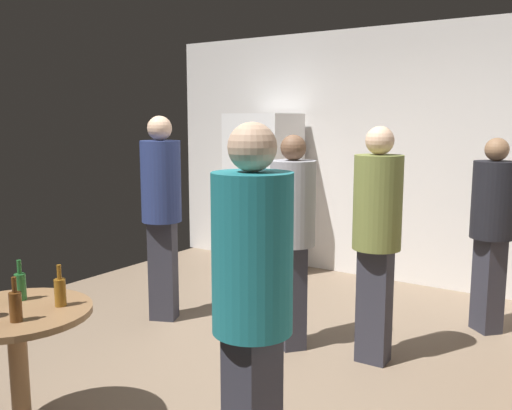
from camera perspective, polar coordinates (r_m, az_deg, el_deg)
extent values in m
cube|color=#7A6651|center=(4.29, -2.07, -16.00)|extent=(5.20, 5.20, 0.10)
cube|color=silver|center=(6.23, 12.27, 4.93)|extent=(5.32, 0.06, 2.70)
cube|color=white|center=(6.44, 0.79, 1.22)|extent=(0.70, 0.65, 1.80)
cube|color=#262628|center=(6.03, 0.69, 1.57)|extent=(0.03, 0.03, 0.60)
cylinder|color=olive|center=(3.44, -22.84, -15.85)|extent=(0.10, 0.10, 0.70)
cylinder|color=olive|center=(3.31, -23.22, -10.04)|extent=(0.80, 0.80, 0.03)
cylinder|color=#8C5919|center=(3.26, -19.23, -8.38)|extent=(0.06, 0.06, 0.15)
cylinder|color=#8C5919|center=(3.23, -19.34, -6.43)|extent=(0.02, 0.02, 0.08)
cylinder|color=#593314|center=(3.11, -23.19, -9.48)|extent=(0.06, 0.06, 0.15)
cylinder|color=#593314|center=(3.07, -23.32, -7.44)|extent=(0.02, 0.02, 0.08)
cylinder|color=#26662D|center=(3.45, -22.77, -7.66)|extent=(0.06, 0.06, 0.15)
cylinder|color=#26662D|center=(3.42, -22.88, -5.81)|extent=(0.02, 0.02, 0.08)
cube|color=#2D2D38|center=(4.36, 3.66, -9.22)|extent=(0.28, 0.27, 0.80)
cylinder|color=gray|center=(4.19, 3.75, 0.18)|extent=(0.48, 0.48, 0.64)
sphere|color=brown|center=(4.15, 3.81, 5.83)|extent=(0.19, 0.19, 0.19)
cube|color=#2D2D38|center=(5.04, 22.47, -7.48)|extent=(0.28, 0.27, 0.79)
cylinder|color=black|center=(4.90, 22.95, 0.47)|extent=(0.48, 0.48, 0.62)
sphere|color=#8C6647|center=(4.86, 23.24, 5.20)|extent=(0.19, 0.19, 0.19)
cube|color=#2D2D38|center=(4.18, 11.90, -9.94)|extent=(0.22, 0.17, 0.84)
cylinder|color=olive|center=(4.01, 12.24, 0.25)|extent=(0.35, 0.35, 0.66)
sphere|color=#D8AD8C|center=(3.97, 12.44, 6.41)|extent=(0.20, 0.20, 0.20)
cube|color=#2D2D38|center=(4.99, -9.38, -6.56)|extent=(0.27, 0.25, 0.87)
cylinder|color=navy|center=(4.85, -9.61, 2.38)|extent=(0.45, 0.45, 0.69)
sphere|color=#D8AD8C|center=(4.82, -9.75, 7.68)|extent=(0.21, 0.21, 0.21)
cylinder|color=#1E727A|center=(2.34, -0.38, -4.93)|extent=(0.37, 0.37, 0.68)
sphere|color=#D8AD8C|center=(2.27, -0.39, 5.90)|extent=(0.20, 0.20, 0.20)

